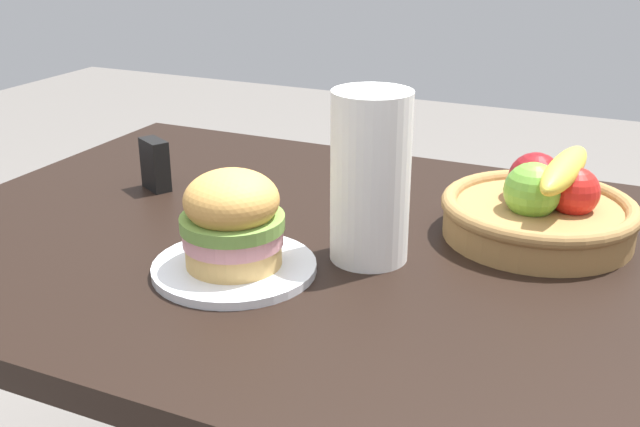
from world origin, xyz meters
TOP-DOWN VIEW (x-y plane):
  - dining_table at (0.00, 0.00)m, footprint 1.40×0.90m
  - plate at (-0.13, -0.15)m, footprint 0.22×0.22m
  - sandwich at (-0.13, -0.15)m, footprint 0.14×0.14m
  - fruit_basket at (0.22, 0.14)m, footprint 0.29×0.29m
  - paper_towel_roll at (0.02, -0.03)m, footprint 0.11×0.11m
  - napkin_holder at (-0.43, 0.08)m, footprint 0.07×0.06m

SIDE VIEW (x-z plane):
  - dining_table at x=0.00m, z-range 0.27..1.02m
  - plate at x=-0.13m, z-range 0.75..0.76m
  - napkin_holder at x=-0.43m, z-range 0.75..0.84m
  - fruit_basket at x=0.22m, z-range 0.73..0.86m
  - sandwich at x=-0.13m, z-range 0.76..0.89m
  - paper_towel_roll at x=0.02m, z-range 0.75..0.99m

